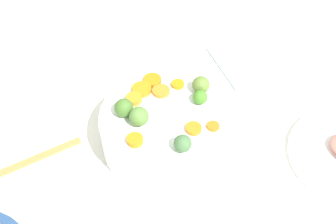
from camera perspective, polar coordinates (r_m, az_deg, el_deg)
tabletop at (r=0.91m, az=-3.59°, el=-3.65°), size 2.40×2.40×0.02m
serving_bowl_carrots at (r=0.85m, az=0.00°, el=-2.35°), size 0.27×0.27×0.08m
carrot_slice_0 at (r=0.88m, az=-2.12°, el=4.27°), size 0.05×0.05×0.01m
carrot_slice_1 at (r=0.78m, az=-4.46°, el=-3.77°), size 0.03×0.03×0.01m
carrot_slice_2 at (r=0.86m, az=-0.94°, el=2.82°), size 0.05×0.05×0.01m
carrot_slice_3 at (r=0.88m, az=1.32°, el=3.74°), size 0.04×0.04×0.01m
carrot_slice_4 at (r=0.86m, az=-3.56°, el=3.04°), size 0.05×0.05×0.01m
carrot_slice_5 at (r=0.80m, az=6.07°, el=-1.91°), size 0.03×0.03×0.01m
carrot_slice_6 at (r=0.84m, az=-4.86°, el=1.68°), size 0.03×0.03×0.01m
carrot_slice_7 at (r=0.80m, az=3.45°, el=-2.22°), size 0.04×0.04×0.01m
brussels_sprout_0 at (r=0.84m, az=4.34°, el=1.99°), size 0.03×0.03×0.03m
brussels_sprout_1 at (r=0.86m, az=4.44°, el=3.65°), size 0.04×0.04×0.04m
brussels_sprout_2 at (r=0.80m, az=-3.92°, el=-0.59°), size 0.04×0.04×0.04m
brussels_sprout_3 at (r=0.76m, az=1.99°, el=-4.23°), size 0.03×0.03×0.03m
brussels_sprout_4 at (r=0.81m, az=-5.87°, el=0.42°), size 0.04×0.04×0.04m
dish_towel at (r=1.07m, az=9.91°, el=6.44°), size 0.17×0.13×0.01m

